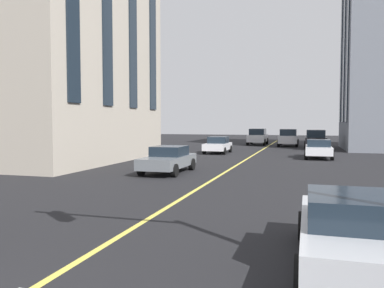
# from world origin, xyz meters

# --- Properties ---
(lane_centre_line) EXTENTS (80.00, 0.16, 0.01)m
(lane_centre_line) POSITION_xyz_m (20.00, 0.00, 0.00)
(lane_centre_line) COLOR #D8C64C
(lane_centre_line) RESTS_ON ground_plane
(car_white_near) EXTENTS (4.40, 1.95, 1.37)m
(car_white_near) POSITION_xyz_m (27.77, -4.90, 0.70)
(car_white_near) COLOR silver
(car_white_near) RESTS_ON ground_plane
(car_white_parked_a) EXTENTS (4.70, 2.14, 1.88)m
(car_white_parked_a) POSITION_xyz_m (41.95, -2.13, 0.97)
(car_white_parked_a) COLOR silver
(car_white_parked_a) RESTS_ON ground_plane
(car_silver_mid) EXTENTS (4.40, 1.95, 1.37)m
(car_silver_mid) POSITION_xyz_m (5.49, -4.90, 0.70)
(car_silver_mid) COLOR #B7BABF
(car_silver_mid) RESTS_ON ground_plane
(car_white_trailing) EXTENTS (4.70, 2.14, 1.88)m
(car_white_trailing) POSITION_xyz_m (43.77, 1.45, 0.97)
(car_white_trailing) COLOR silver
(car_white_trailing) RESTS_ON ground_plane
(car_black_oncoming) EXTENTS (4.70, 2.14, 1.88)m
(car_black_oncoming) POSITION_xyz_m (38.05, -4.90, 0.97)
(car_black_oncoming) COLOR black
(car_black_oncoming) RESTS_ON ground_plane
(car_grey_parked_b) EXTENTS (4.40, 1.95, 1.37)m
(car_grey_parked_b) POSITION_xyz_m (17.03, 2.80, 0.70)
(car_grey_parked_b) COLOR slate
(car_grey_parked_b) RESTS_ON ground_plane
(car_white_far) EXTENTS (3.90, 1.89, 1.40)m
(car_white_far) POSITION_xyz_m (30.23, 3.16, 0.70)
(car_white_far) COLOR silver
(car_white_far) RESTS_ON ground_plane
(traffic_light_mast) EXTENTS (0.36, 4.59, 5.50)m
(traffic_light_mast) POSITION_xyz_m (3.72, -4.71, 3.92)
(traffic_light_mast) COLOR #595B60
(traffic_light_mast) RESTS_ON ground_plane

